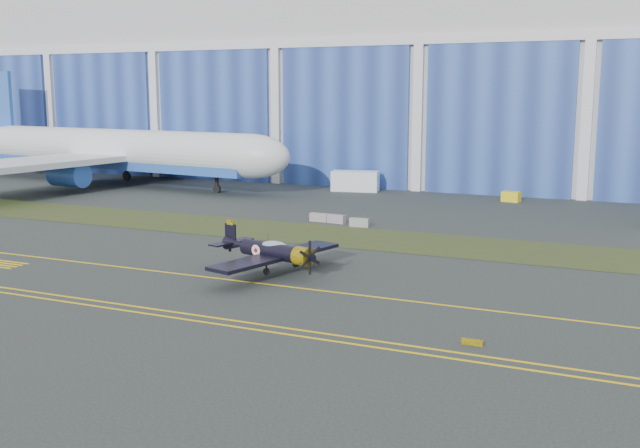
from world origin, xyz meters
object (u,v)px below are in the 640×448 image
at_px(warbird, 271,251).
at_px(tug, 511,197).
at_px(jetliner, 116,105).
at_px(shipping_container, 355,181).

xyz_separation_m(warbird, tug, (9.58, 46.32, -1.19)).
bearing_deg(jetliner, warbird, -33.98).
xyz_separation_m(jetliner, shipping_container, (35.03, 7.50, -10.31)).
height_order(shipping_container, tug, shipping_container).
bearing_deg(warbird, jetliner, 154.29).
xyz_separation_m(warbird, shipping_container, (-12.17, 47.85, -0.43)).
distance_m(warbird, shipping_container, 49.38).
bearing_deg(jetliner, shipping_container, 18.63).
relative_size(warbird, tug, 6.54).
distance_m(warbird, tug, 47.31).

